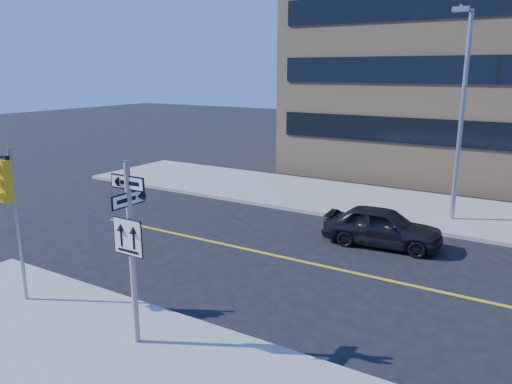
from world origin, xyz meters
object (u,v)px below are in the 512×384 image
Objects in this scene: sign_pole at (131,244)px; streetlight_a at (462,103)px; traffic_signal at (8,194)px; parked_car_a at (382,226)px.

streetlight_a reaches higher than sign_pole.
traffic_signal is (-4.00, -0.15, 0.59)m from sign_pole.
sign_pole is 0.51× the size of streetlight_a.
traffic_signal is at bearing 140.36° from parked_car_a.
traffic_signal reaches higher than parked_car_a.
traffic_signal is 0.99× the size of parked_car_a.
streetlight_a reaches higher than parked_car_a.
sign_pole reaches higher than traffic_signal.
traffic_signal is 0.50× the size of streetlight_a.
sign_pole is 4.05m from traffic_signal.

